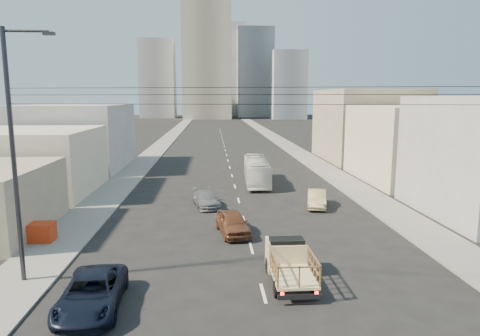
{
  "coord_description": "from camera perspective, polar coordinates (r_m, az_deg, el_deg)",
  "views": [
    {
      "loc": [
        -2.29,
        -16.31,
        8.88
      ],
      "look_at": [
        -0.13,
        16.22,
        3.5
      ],
      "focal_mm": 32.0,
      "sensor_mm": 36.0,
      "label": 1
    }
  ],
  "objects": [
    {
      "name": "streetlamp_left",
      "position": [
        22.39,
        -27.78,
        2.03
      ],
      "size": [
        2.36,
        0.25,
        12.0
      ],
      "color": "#2D2D33",
      "rests_on": "ground"
    },
    {
      "name": "bldg_left_far",
      "position": [
        58.13,
        -21.06,
        3.93
      ],
      "size": [
        12.0,
        16.0,
        8.0
      ],
      "primitive_type": "cube",
      "color": "gray",
      "rests_on": "ground"
    },
    {
      "name": "sedan_brown",
      "position": [
        28.32,
        -0.99,
        -7.32
      ],
      "size": [
        2.46,
        4.62,
        1.5
      ],
      "primitive_type": "imported",
      "rotation": [
        0.0,
        0.0,
        0.16
      ],
      "color": "brown",
      "rests_on": "ground"
    },
    {
      "name": "bldg_right_mid",
      "position": [
        49.62,
        22.3,
        3.03
      ],
      "size": [
        11.0,
        14.0,
        8.0
      ],
      "primitive_type": "cube",
      "color": "beige",
      "rests_on": "ground"
    },
    {
      "name": "midrise_nw",
      "position": [
        197.91,
        -10.9,
        11.55
      ],
      "size": [
        15.0,
        15.0,
        34.0
      ],
      "primitive_type": "cube",
      "color": "gray",
      "rests_on": "ground"
    },
    {
      "name": "lane_dashes",
      "position": [
        69.91,
        -1.89,
        2.07
      ],
      "size": [
        0.15,
        104.0,
        0.01
      ],
      "color": "silver",
      "rests_on": "ground"
    },
    {
      "name": "midrise_ne",
      "position": [
        202.64,
        2.0,
        12.51
      ],
      "size": [
        16.0,
        16.0,
        40.0
      ],
      "primitive_type": "cube",
      "color": "gray",
      "rests_on": "ground"
    },
    {
      "name": "city_bus",
      "position": [
        44.52,
        2.24,
        -0.37
      ],
      "size": [
        2.68,
        9.81,
        2.71
      ],
      "primitive_type": "imported",
      "rotation": [
        0.0,
        0.0,
        -0.04
      ],
      "color": "silver",
      "rests_on": "ground"
    },
    {
      "name": "midrise_back",
      "position": [
        216.87,
        -1.64,
        12.83
      ],
      "size": [
        18.0,
        18.0,
        44.0
      ],
      "primitive_type": "cube",
      "color": "gray",
      "rests_on": "ground"
    },
    {
      "name": "midrise_east",
      "position": [
        184.24,
        6.41,
        10.9
      ],
      "size": [
        14.0,
        14.0,
        28.0
      ],
      "primitive_type": "cube",
      "color": "gray",
      "rests_on": "ground"
    },
    {
      "name": "navy_pickup",
      "position": [
        19.79,
        -19.16,
        -15.48
      ],
      "size": [
        2.71,
        5.4,
        1.47
      ],
      "primitive_type": "imported",
      "rotation": [
        0.0,
        0.0,
        0.05
      ],
      "color": "black",
      "rests_on": "ground"
    },
    {
      "name": "bldg_right_far",
      "position": [
        64.42,
        16.53,
        5.53
      ],
      "size": [
        12.0,
        16.0,
        10.0
      ],
      "primitive_type": "cube",
      "color": "gray",
      "rests_on": "ground"
    },
    {
      "name": "sedan_grey",
      "position": [
        35.39,
        -4.55,
        -4.15
      ],
      "size": [
        2.6,
        4.56,
        1.25
      ],
      "primitive_type": "imported",
      "rotation": [
        0.0,
        0.0,
        0.21
      ],
      "color": "slate",
      "rests_on": "ground"
    },
    {
      "name": "sidewalk_left",
      "position": [
        87.28,
        -10.02,
        3.43
      ],
      "size": [
        3.5,
        180.0,
        0.12
      ],
      "primitive_type": "cube",
      "color": "slate",
      "rests_on": "ground"
    },
    {
      "name": "crate_stack",
      "position": [
        29.39,
        -25.24,
        -7.73
      ],
      "size": [
        1.8,
        1.2,
        1.14
      ],
      "color": "red",
      "rests_on": "sidewalk_left"
    },
    {
      "name": "sedan_tan",
      "position": [
        35.73,
        10.2,
        -4.04
      ],
      "size": [
        2.36,
        4.38,
        1.37
      ],
      "primitive_type": "imported",
      "rotation": [
        0.0,
        0.0,
        -0.23
      ],
      "color": "tan",
      "rests_on": "ground"
    },
    {
      "name": "high_rise_tower",
      "position": [
        187.51,
        -4.47,
        15.81
      ],
      "size": [
        20.0,
        20.0,
        60.0
      ],
      "primitive_type": "cube",
      "color": "gray",
      "rests_on": "ground"
    },
    {
      "name": "overhead_wires",
      "position": [
        17.96,
        3.58,
        9.63
      ],
      "size": [
        23.01,
        5.02,
        0.72
      ],
      "color": "black",
      "rests_on": "ground"
    },
    {
      "name": "sidewalk_right",
      "position": [
        87.89,
        5.42,
        3.57
      ],
      "size": [
        3.5,
        180.0,
        0.12
      ],
      "primitive_type": "cube",
      "color": "slate",
      "rests_on": "ground"
    },
    {
      "name": "flatbed_pickup",
      "position": [
        21.32,
        6.61,
        -12.11
      ],
      "size": [
        1.95,
        4.41,
        1.9
      ],
      "color": "beige",
      "rests_on": "ground"
    },
    {
      "name": "bldg_left_mid",
      "position": [
        44.03,
        -26.06,
        0.74
      ],
      "size": [
        11.0,
        12.0,
        6.0
      ],
      "primitive_type": "cube",
      "color": "beige",
      "rests_on": "ground"
    },
    {
      "name": "ground",
      "position": [
        18.71,
        3.9,
        -18.98
      ],
      "size": [
        420.0,
        420.0,
        0.0
      ],
      "primitive_type": "plane",
      "color": "black",
      "rests_on": "ground"
    }
  ]
}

